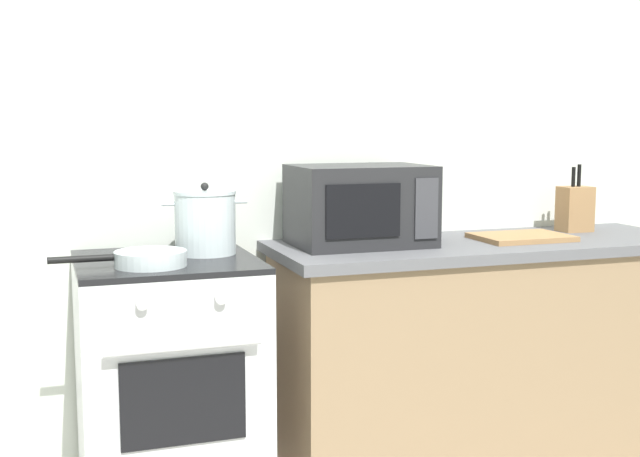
# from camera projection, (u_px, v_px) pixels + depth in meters

# --- Properties ---
(back_wall) EXTENTS (4.40, 0.10, 2.50)m
(back_wall) POSITION_uv_depth(u_px,v_px,m) (313.00, 155.00, 3.26)
(back_wall) COLOR silver
(back_wall) RESTS_ON ground_plane
(lower_cabinet_right) EXTENTS (1.64, 0.56, 0.88)m
(lower_cabinet_right) POSITION_uv_depth(u_px,v_px,m) (484.00, 360.00, 3.23)
(lower_cabinet_right) COLOR #8C7051
(lower_cabinet_right) RESTS_ON ground_plane
(countertop_right) EXTENTS (1.70, 0.60, 0.04)m
(countertop_right) POSITION_uv_depth(u_px,v_px,m) (487.00, 246.00, 3.17)
(countertop_right) COLOR #59595E
(countertop_right) RESTS_ON lower_cabinet_right
(stove) EXTENTS (0.60, 0.64, 0.92)m
(stove) POSITION_uv_depth(u_px,v_px,m) (170.00, 390.00, 2.81)
(stove) COLOR silver
(stove) RESTS_ON ground_plane
(stock_pot) EXTENTS (0.30, 0.22, 0.25)m
(stock_pot) POSITION_uv_depth(u_px,v_px,m) (205.00, 222.00, 2.84)
(stock_pot) COLOR silver
(stock_pot) RESTS_ON stove
(frying_pan) EXTENTS (0.43, 0.23, 0.05)m
(frying_pan) POSITION_uv_depth(u_px,v_px,m) (148.00, 258.00, 2.60)
(frying_pan) COLOR silver
(frying_pan) RESTS_ON stove
(microwave) EXTENTS (0.50, 0.37, 0.30)m
(microwave) POSITION_uv_depth(u_px,v_px,m) (360.00, 205.00, 3.04)
(microwave) COLOR #232326
(microwave) RESTS_ON countertop_right
(cutting_board) EXTENTS (0.36, 0.26, 0.02)m
(cutting_board) POSITION_uv_depth(u_px,v_px,m) (521.00, 237.00, 3.20)
(cutting_board) COLOR #997047
(cutting_board) RESTS_ON countertop_right
(knife_block) EXTENTS (0.13, 0.10, 0.28)m
(knife_block) POSITION_uv_depth(u_px,v_px,m) (575.00, 208.00, 3.43)
(knife_block) COLOR #997047
(knife_block) RESTS_ON countertop_right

